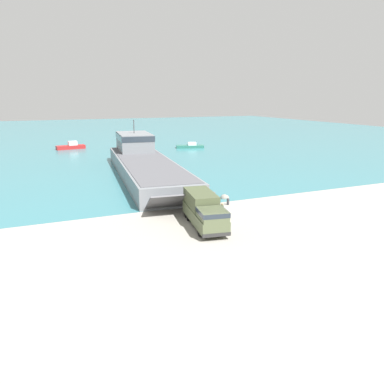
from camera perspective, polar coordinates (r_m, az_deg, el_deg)
The scene contains 10 objects.
ground_plane at distance 37.09m, azimuth 2.47°, elevation -4.61°, with size 240.00×240.00×0.00m, color #9E998E.
water_surface at distance 128.97m, azimuth -16.34°, elevation 8.36°, with size 240.00×180.00×0.01m, color teal.
landing_craft at distance 60.67m, azimuth -7.41°, elevation 4.67°, with size 11.72×39.49×8.05m.
military_truck at distance 35.55m, azimuth 1.87°, elevation -2.76°, with size 3.78×8.29×3.05m.
soldier_on_ramp at distance 37.77m, azimuth 4.62°, elevation -2.71°, with size 0.38×0.50×1.72m.
moored_boat_a at distance 91.53m, azimuth -0.25°, elevation 7.02°, with size 7.00×4.09×1.36m.
moored_boat_b at distance 93.94m, azimuth -17.95°, elevation 6.62°, with size 6.77×2.97×1.85m.
mooring_bollard at distance 42.99m, azimuth 5.51°, elevation -1.41°, with size 0.32×0.32×0.79m.
shoreline_rock_a at distance 45.78m, azimuth 5.13°, elevation -0.98°, with size 0.91×0.91×0.91m, color gray.
shoreline_rock_b at distance 45.80m, azimuth 4.94°, elevation -0.97°, with size 1.00×1.00×1.00m, color gray.
Camera 1 is at (-15.18, -31.65, 11.99)m, focal length 35.00 mm.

